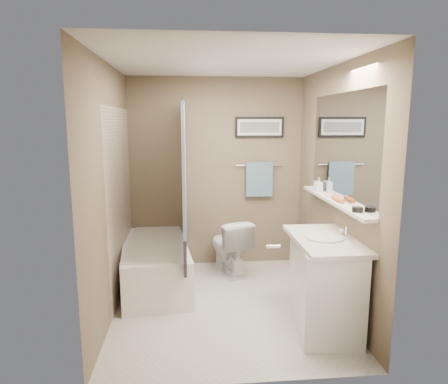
{
  "coord_description": "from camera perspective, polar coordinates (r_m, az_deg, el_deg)",
  "views": [
    {
      "loc": [
        -0.36,
        -3.81,
        1.86
      ],
      "look_at": [
        0.0,
        0.15,
        1.15
      ],
      "focal_mm": 32.0,
      "sensor_mm": 36.0,
      "label": 1
    }
  ],
  "objects": [
    {
      "name": "ground",
      "position": [
        4.25,
        0.19,
        -15.81
      ],
      "size": [
        2.5,
        2.5,
        0.0
      ],
      "primitive_type": "plane",
      "color": "beige",
      "rests_on": "ground"
    },
    {
      "name": "ceiling",
      "position": [
        3.86,
        0.21,
        17.88
      ],
      "size": [
        2.2,
        2.5,
        0.04
      ],
      "primitive_type": "cube",
      "color": "silver",
      "rests_on": "wall_back"
    },
    {
      "name": "wall_back",
      "position": [
        5.09,
        -1.11,
        2.68
      ],
      "size": [
        2.2,
        0.04,
        2.4
      ],
      "primitive_type": "cube",
      "color": "brown",
      "rests_on": "ground"
    },
    {
      "name": "wall_front",
      "position": [
        2.68,
        2.7,
        -4.11
      ],
      "size": [
        2.2,
        0.04,
        2.4
      ],
      "primitive_type": "cube",
      "color": "brown",
      "rests_on": "ground"
    },
    {
      "name": "wall_left",
      "position": [
        3.93,
        -15.68,
        0.08
      ],
      "size": [
        0.04,
        2.5,
        2.4
      ],
      "primitive_type": "cube",
      "color": "brown",
      "rests_on": "ground"
    },
    {
      "name": "wall_right",
      "position": [
        4.12,
        15.31,
        0.56
      ],
      "size": [
        0.04,
        2.5,
        2.4
      ],
      "primitive_type": "cube",
      "color": "brown",
      "rests_on": "ground"
    },
    {
      "name": "tile_surround",
      "position": [
        4.45,
        -14.57,
        -1.34
      ],
      "size": [
        0.02,
        1.55,
        2.0
      ],
      "primitive_type": "cube",
      "color": "#CBB099",
      "rests_on": "wall_left"
    },
    {
      "name": "curtain_rod",
      "position": [
        4.31,
        -5.87,
        12.61
      ],
      "size": [
        0.02,
        1.55,
        0.02
      ],
      "primitive_type": "cylinder",
      "rotation": [
        1.57,
        0.0,
        0.0
      ],
      "color": "silver",
      "rests_on": "wall_left"
    },
    {
      "name": "curtain_upper",
      "position": [
        4.33,
        -5.72,
        3.98
      ],
      "size": [
        0.03,
        1.45,
        1.28
      ],
      "primitive_type": "cube",
      "color": "silver",
      "rests_on": "curtain_rod"
    },
    {
      "name": "curtain_lower",
      "position": [
        4.49,
        -5.53,
        -6.47
      ],
      "size": [
        0.03,
        1.45,
        0.36
      ],
      "primitive_type": "cube",
      "color": "#242443",
      "rests_on": "curtain_rod"
    },
    {
      "name": "mirror",
      "position": [
        3.94,
        16.5,
        6.23
      ],
      "size": [
        0.02,
        1.6,
        1.0
      ],
      "primitive_type": "cube",
      "color": "silver",
      "rests_on": "wall_right"
    },
    {
      "name": "shelf",
      "position": [
        3.99,
        15.39,
        -1.22
      ],
      "size": [
        0.12,
        1.6,
        0.03
      ],
      "primitive_type": "cube",
      "color": "silver",
      "rests_on": "wall_right"
    },
    {
      "name": "towel_bar",
      "position": [
        5.13,
        5.04,
        3.83
      ],
      "size": [
        0.6,
        0.02,
        0.02
      ],
      "primitive_type": "cylinder",
      "rotation": [
        0.0,
        1.57,
        0.0
      ],
      "color": "silver",
      "rests_on": "wall_back"
    },
    {
      "name": "towel",
      "position": [
        5.14,
        5.05,
        1.81
      ],
      "size": [
        0.34,
        0.05,
        0.44
      ],
      "primitive_type": "cube",
      "color": "#87B3C5",
      "rests_on": "towel_bar"
    },
    {
      "name": "art_frame",
      "position": [
        5.12,
        5.09,
        9.2
      ],
      "size": [
        0.62,
        0.02,
        0.26
      ],
      "primitive_type": "cube",
      "color": "black",
      "rests_on": "wall_back"
    },
    {
      "name": "art_mat",
      "position": [
        5.11,
        5.12,
        9.19
      ],
      "size": [
        0.56,
        0.0,
        0.2
      ],
      "primitive_type": "cube",
      "color": "white",
      "rests_on": "art_frame"
    },
    {
      "name": "art_image",
      "position": [
        5.1,
        5.13,
        9.19
      ],
      "size": [
        0.5,
        0.0,
        0.13
      ],
      "primitive_type": "cube",
      "color": "#595959",
      "rests_on": "art_mat"
    },
    {
      "name": "door",
      "position": [
        2.85,
        13.8,
        -7.7
      ],
      "size": [
        0.8,
        0.02,
        2.0
      ],
      "primitive_type": "cube",
      "color": "silver",
      "rests_on": "wall_front"
    },
    {
      "name": "door_handle",
      "position": [
        2.82,
        7.03,
        -7.73
      ],
      "size": [
        0.1,
        0.02,
        0.02
      ],
      "primitive_type": "cylinder",
      "rotation": [
        0.0,
        1.57,
        0.0
      ],
      "color": "silver",
      "rests_on": "door"
    },
    {
      "name": "bathtub",
      "position": [
        4.69,
        -9.81,
        -10.11
      ],
      "size": [
        0.87,
        1.57,
        0.5
      ],
      "primitive_type": "cube",
      "rotation": [
        0.0,
        0.0,
        0.12
      ],
      "color": "white",
      "rests_on": "ground"
    },
    {
      "name": "tub_rim",
      "position": [
        4.61,
        -9.9,
        -7.19
      ],
      "size": [
        0.56,
        1.36,
        0.02
      ],
      "primitive_type": "cube",
      "color": "beige",
      "rests_on": "bathtub"
    },
    {
      "name": "toilet",
      "position": [
        4.95,
        0.7,
        -7.69
      ],
      "size": [
        0.58,
        0.76,
        0.69
      ],
      "primitive_type": "imported",
      "rotation": [
        0.0,
        0.0,
        3.47
      ],
      "color": "white",
      "rests_on": "ground"
    },
    {
      "name": "vanity",
      "position": [
        3.81,
        14.13,
        -12.74
      ],
      "size": [
        0.6,
        0.95,
        0.8
      ],
      "primitive_type": "cube",
      "rotation": [
        0.0,
        0.0,
        -0.11
      ],
      "color": "silver",
      "rests_on": "ground"
    },
    {
      "name": "countertop",
      "position": [
        3.66,
        14.27,
        -6.68
      ],
      "size": [
        0.54,
        0.96,
        0.04
      ],
      "primitive_type": "cube",
      "color": "beige",
      "rests_on": "vanity"
    },
    {
      "name": "sink_basin",
      "position": [
        3.65,
        14.14,
        -6.27
      ],
      "size": [
        0.34,
        0.34,
        0.01
      ],
      "primitive_type": "cylinder",
      "color": "silver",
      "rests_on": "countertop"
    },
    {
      "name": "faucet_spout",
      "position": [
        3.71,
        17.09,
        -5.48
      ],
      "size": [
        0.02,
        0.02,
        0.1
      ],
      "primitive_type": "cylinder",
      "color": "silver",
      "rests_on": "countertop"
    },
    {
      "name": "faucet_knob",
      "position": [
        3.81,
        16.51,
        -5.38
      ],
      "size": [
        0.05,
        0.05,
        0.05
      ],
      "primitive_type": "sphere",
      "color": "silver",
      "rests_on": "countertop"
    },
    {
      "name": "candle_bowl_near",
      "position": [
        3.49,
        18.53,
        -2.39
      ],
      "size": [
        0.09,
        0.09,
        0.04
      ],
      "primitive_type": "cylinder",
      "color": "black",
      "rests_on": "shelf"
    },
    {
      "name": "hair_brush_front",
      "position": [
        3.88,
        15.97,
        -1.0
      ],
      "size": [
        0.05,
        0.22,
        0.04
      ],
      "primitive_type": "cylinder",
      "rotation": [
        1.57,
        0.0,
        0.06
      ],
      "color": "#CD5A1C",
      "rests_on": "shelf"
    },
    {
      "name": "pink_comb",
      "position": [
        4.12,
        14.67,
        -0.56
      ],
      "size": [
        0.04,
        0.16,
        0.01
      ],
      "primitive_type": "cube",
      "rotation": [
        0.0,
        0.0,
        0.05
      ],
      "color": "pink",
      "rests_on": "shelf"
    },
    {
      "name": "glass_jar",
      "position": [
        4.44,
        13.18,
        0.86
      ],
      "size": [
        0.08,
        0.08,
        0.1
      ],
      "primitive_type": "cylinder",
      "color": "silver",
      "rests_on": "shelf"
    },
    {
      "name": "soap_bottle",
      "position": [
        4.39,
        13.41,
        1.04
      ],
      "size": [
        0.07,
        0.07,
        0.15
      ],
      "primitive_type": "imported",
      "rotation": [
        0.0,
        0.0,
        0.02
      ],
      "color": "#999999",
      "rests_on": "shelf"
    }
  ]
}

